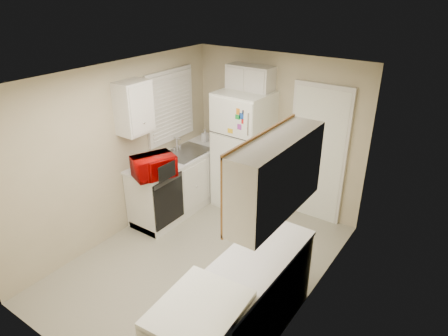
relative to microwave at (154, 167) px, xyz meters
The scene contains 18 objects.
floor 1.41m from the microwave, 10.57° to the right, with size 3.80×3.80×0.00m, color #B5B19A.
ceiling 1.64m from the microwave, 10.57° to the right, with size 3.80×3.80×0.00m, color white.
wall_left 0.53m from the microwave, 160.24° to the right, with size 3.80×3.80×0.00m, color #BFB391.
wall_right 2.33m from the microwave, ahead, with size 3.80×3.80×0.00m, color #BFB391.
wall_back 1.96m from the microwave, 61.94° to the left, with size 2.80×2.80×0.00m, color #BFB391.
wall_front 2.27m from the microwave, 66.03° to the right, with size 2.80×2.80×0.00m, color #BFB391.
left_counter 0.96m from the microwave, 103.79° to the left, with size 0.60×1.80×0.90m, color silver.
dishwasher 0.59m from the microwave, 48.99° to the left, with size 0.03×0.58×0.72m, color black.
sink 0.92m from the microwave, 101.50° to the left, with size 0.54×0.74×0.16m, color gray.
microwave is the anchor object (origin of this frame).
soap_bottle 1.46m from the microwave, 99.03° to the left, with size 0.09×0.09×0.21m, color silver.
window_blinds 1.13m from the microwave, 116.55° to the left, with size 0.10×0.98×1.08m, color silver.
upper_cabinet_left 0.82m from the microwave, behind, with size 0.30×0.45×0.70m, color silver.
refrigerator 1.52m from the microwave, 68.99° to the left, with size 0.76×0.74×1.85m, color white.
cabinet_over_fridge 1.91m from the microwave, 71.72° to the left, with size 0.70×0.30×0.40m, color silver.
interior_door 2.34m from the microwave, 46.15° to the left, with size 0.86×0.06×2.08m, color white.
right_counter 2.32m from the microwave, 25.68° to the right, with size 0.60×2.00×0.90m, color silver.
upper_cabinet_right 2.39m from the microwave, 17.20° to the right, with size 0.30×1.20×0.70m, color silver.
Camera 1 is at (2.62, -3.26, 3.33)m, focal length 32.00 mm.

